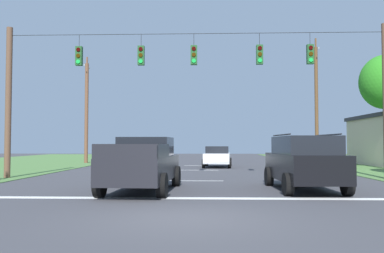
{
  "coord_description": "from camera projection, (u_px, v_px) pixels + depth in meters",
  "views": [
    {
      "loc": [
        0.48,
        -9.44,
        1.71
      ],
      "look_at": [
        -0.26,
        11.23,
        2.58
      ],
      "focal_mm": 38.17,
      "sensor_mm": 36.0,
      "label": 1
    }
  ],
  "objects": [
    {
      "name": "ground_plane",
      "position": [
        186.0,
        218.0,
        9.37
      ],
      "size": [
        120.0,
        120.0,
        0.0
      ],
      "primitive_type": "plane",
      "color": "#3D3D42"
    },
    {
      "name": "overhead_signal_span",
      "position": [
        195.0,
        91.0,
        19.96
      ],
      "size": [
        18.8,
        0.31,
        7.53
      ],
      "color": "brown",
      "rests_on": "ground"
    },
    {
      "name": "utility_pole_near_left",
      "position": [
        86.0,
        112.0,
        35.86
      ],
      "size": [
        0.32,
        1.64,
        9.38
      ],
      "color": "brown",
      "rests_on": "ground"
    },
    {
      "name": "pickup_truck",
      "position": [
        143.0,
        164.0,
        14.77
      ],
      "size": [
        2.49,
        5.49,
        1.95
      ],
      "color": "black",
      "rests_on": "ground"
    },
    {
      "name": "lane_dash_0",
      "position": [
        196.0,
        181.0,
        18.74
      ],
      "size": [
        2.5,
        0.15,
        0.01
      ],
      "primitive_type": "cube",
      "rotation": [
        0.0,
        0.0,
        1.57
      ],
      "color": "white",
      "rests_on": "ground"
    },
    {
      "name": "lane_dash_2",
      "position": [
        200.0,
        166.0,
        31.78
      ],
      "size": [
        2.5,
        0.15,
        0.01
      ],
      "primitive_type": "cube",
      "rotation": [
        0.0,
        0.0,
        1.57
      ],
      "color": "white",
      "rests_on": "ground"
    },
    {
      "name": "distant_car_crossing_white",
      "position": [
        217.0,
        156.0,
        29.74
      ],
      "size": [
        2.26,
        4.42,
        1.52
      ],
      "color": "silver",
      "rests_on": "ground"
    },
    {
      "name": "stop_bar_stripe",
      "position": [
        191.0,
        198.0,
        12.75
      ],
      "size": [
        16.03,
        0.45,
        0.01
      ],
      "primitive_type": "cube",
      "color": "white",
      "rests_on": "ground"
    },
    {
      "name": "lane_dash_1",
      "position": [
        199.0,
        170.0,
        26.29
      ],
      "size": [
        2.5,
        0.15,
        0.01
      ],
      "primitive_type": "cube",
      "rotation": [
        0.0,
        0.0,
        1.57
      ],
      "color": "white",
      "rests_on": "ground"
    },
    {
      "name": "utility_pole_mid_right",
      "position": [
        316.0,
        103.0,
        35.05
      ],
      "size": [
        0.3,
        1.98,
        10.83
      ],
      "color": "brown",
      "rests_on": "ground"
    },
    {
      "name": "suv_black",
      "position": [
        304.0,
        161.0,
        14.96
      ],
      "size": [
        2.36,
        4.87,
        2.05
      ],
      "color": "black",
      "rests_on": "ground"
    }
  ]
}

